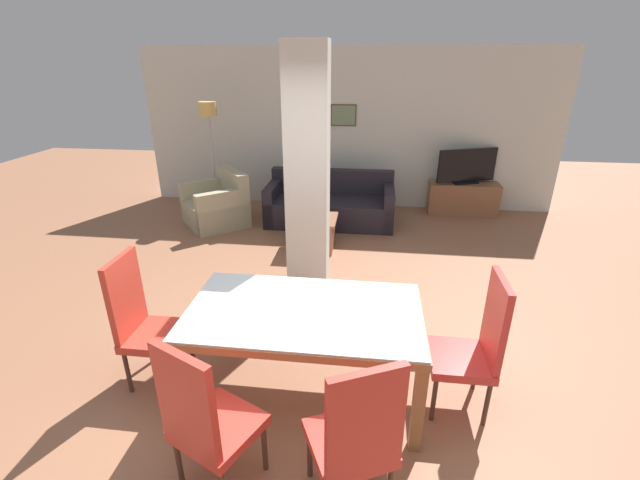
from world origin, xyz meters
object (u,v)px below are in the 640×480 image
dining_chair_near_right (356,436)px  floor_lamp (209,121)px  sofa (330,206)px  dining_chair_near_left (205,419)px  dining_table (304,326)px  armchair (218,206)px  bottle (313,208)px  dining_chair_head_left (143,319)px  dining_chair_head_right (476,343)px  coffee_table (313,233)px  tv_screen (467,167)px  tv_stand (463,198)px

dining_chair_near_right → floor_lamp: (-2.66, 5.11, 0.97)m
sofa → dining_chair_near_left: bearing=87.0°
dining_table → dining_chair_near_left: size_ratio=1.58×
armchair → bottle: (1.65, -0.61, 0.25)m
dining_chair_near_left → dining_chair_head_left: size_ratio=1.00×
dining_table → dining_chair_head_right: 1.29m
dining_table → coffee_table: size_ratio=2.70×
sofa → floor_lamp: size_ratio=1.09×
sofa → dining_chair_near_right: bearing=97.4°
dining_chair_head_right → sofa: size_ratio=0.56×
coffee_table → bottle: size_ratio=2.77×
dining_chair_head_right → armchair: (-3.27, 3.58, -0.29)m
bottle → armchair: bearing=159.7°
sofa → floor_lamp: (-2.03, 0.25, 1.28)m
tv_screen → floor_lamp: size_ratio=0.54×
sofa → dining_chair_head_left: bearing=73.8°
dining_chair_near_left → tv_stand: 6.06m
sofa → armchair: (-1.80, -0.32, 0.02)m
dining_chair_near_right → dining_chair_head_left: bearing=126.7°
dining_table → dining_chair_head_right: size_ratio=1.58×
dining_chair_near_right → floor_lamp: bearing=92.4°
sofa → coffee_table: 1.10m
dining_chair_head_left → tv_stand: bearing=143.8°
bottle → tv_stand: size_ratio=0.21×
dining_table → dining_chair_near_right: size_ratio=1.58×
dining_chair_near_left → sofa: 4.86m
coffee_table → floor_lamp: 2.67m
dining_chair_near_left → dining_chair_head_left: (-0.88, 0.93, 0.00)m
dining_chair_near_left → floor_lamp: bearing=134.7°
tv_stand → floor_lamp: size_ratio=0.62×
tv_stand → floor_lamp: 4.47m
dining_chair_near_left → coffee_table: dining_chair_near_left is taller
dining_table → armchair: armchair is taller
dining_chair_near_right → tv_screen: size_ratio=1.13×
sofa → tv_stand: (2.23, 0.68, -0.01)m
dining_chair_near_right → dining_chair_head_left: size_ratio=1.00×
sofa → armchair: size_ratio=1.65×
dining_chair_head_right → bottle: bearing=28.6°
dining_chair_head_right → armchair: 4.86m
tv_stand → floor_lamp: (-4.26, -0.43, 1.28)m
dining_table → dining_chair_head_left: 1.33m
dining_chair_head_right → floor_lamp: (-3.50, 4.16, 0.97)m
dining_chair_head_left → bottle: bearing=161.7°
dining_chair_near_left → dining_chair_head_right: (1.73, 0.93, 0.00)m
dining_table → tv_stand: size_ratio=1.54×
sofa → tv_stand: 2.33m
dining_chair_near_left → bottle: (0.10, 3.91, -0.04)m
tv_stand → dining_chair_head_right: bearing=-99.3°
armchair → dining_chair_head_left: bearing=150.2°
dining_table → dining_chair_near_left: dining_chair_near_left is taller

